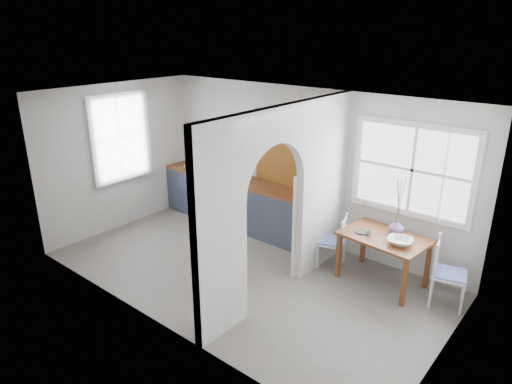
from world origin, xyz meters
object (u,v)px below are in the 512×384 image
Objects in this scene: dining_table at (382,259)px; kettle at (312,190)px; chair_left at (332,241)px; vase at (396,227)px; chair_right at (450,273)px.

dining_table is 4.55× the size of kettle.
chair_left is 0.87m from kettle.
kettle is (-1.37, 0.24, 0.66)m from dining_table.
chair_left is (-0.81, -0.03, 0.05)m from dining_table.
kettle is 1.17× the size of vase.
dining_table is at bearing -10.20° from kettle.
kettle is at bearing -134.19° from chair_left.
chair_right is 0.92m from vase.
vase is at bearing 83.22° from chair_left.
vase is at bearing 66.92° from chair_right.
chair_right is (0.92, 0.03, 0.09)m from dining_table.
chair_right is at bearing 73.35° from chair_left.
kettle reaches higher than chair_left.
kettle is at bearing 176.98° from vase.
vase reaches higher than dining_table.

